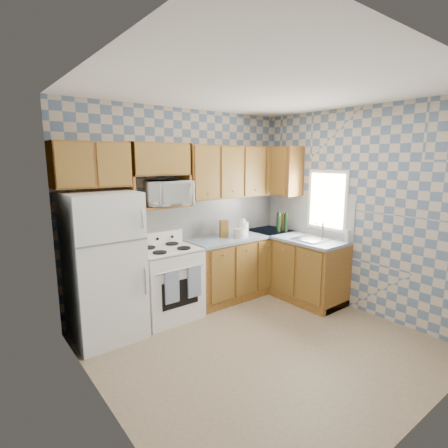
{
  "coord_description": "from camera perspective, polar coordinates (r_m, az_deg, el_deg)",
  "views": [
    {
      "loc": [
        -2.52,
        -2.56,
        2.03
      ],
      "look_at": [
        0.05,
        0.75,
        1.25
      ],
      "focal_mm": 28.0,
      "sensor_mm": 36.0,
      "label": 1
    }
  ],
  "objects": [
    {
      "name": "floor",
      "position": [
        4.13,
        6.2,
        -18.99
      ],
      "size": [
        3.4,
        3.4,
        0.0
      ],
      "primitive_type": "plane",
      "color": "#776348",
      "rests_on": "ground"
    },
    {
      "name": "back_wall",
      "position": [
        4.91,
        -6.57,
        2.51
      ],
      "size": [
        3.4,
        0.02,
        2.7
      ],
      "primitive_type": "cube",
      "color": "slate",
      "rests_on": "ground"
    },
    {
      "name": "right_wall",
      "position": [
        4.99,
        20.72,
        2.01
      ],
      "size": [
        0.02,
        3.2,
        2.7
      ],
      "primitive_type": "cube",
      "color": "slate",
      "rests_on": "ground"
    },
    {
      "name": "backsplash_back",
      "position": [
        5.14,
        -2.67,
        1.23
      ],
      "size": [
        2.6,
        0.02,
        0.56
      ],
      "primitive_type": "cube",
      "color": "white",
      "rests_on": "back_wall"
    },
    {
      "name": "backsplash_right",
      "position": [
        5.45,
        13.4,
        1.49
      ],
      "size": [
        0.02,
        1.6,
        0.56
      ],
      "primitive_type": "cube",
      "color": "white",
      "rests_on": "right_wall"
    },
    {
      "name": "refrigerator",
      "position": [
        4.18,
        -19.01,
        -6.59
      ],
      "size": [
        0.75,
        0.7,
        1.68
      ],
      "primitive_type": "cube",
      "color": "white",
      "rests_on": "floor"
    },
    {
      "name": "stove_body",
      "position": [
        4.63,
        -9.24,
        -9.57
      ],
      "size": [
        0.76,
        0.65,
        0.9
      ],
      "primitive_type": "cube",
      "color": "white",
      "rests_on": "floor"
    },
    {
      "name": "cooktop",
      "position": [
        4.49,
        -9.41,
        -4.11
      ],
      "size": [
        0.76,
        0.65,
        0.02
      ],
      "primitive_type": "cube",
      "color": "silver",
      "rests_on": "stove_body"
    },
    {
      "name": "backguard",
      "position": [
        4.71,
        -11.05,
        -2.3
      ],
      "size": [
        0.76,
        0.08,
        0.17
      ],
      "primitive_type": "cube",
      "color": "white",
      "rests_on": "cooktop"
    },
    {
      "name": "dish_towel_left",
      "position": [
        4.26,
        -8.48,
        -10.16
      ],
      "size": [
        0.19,
        0.02,
        0.39
      ],
      "primitive_type": "cube",
      "color": "navy",
      "rests_on": "stove_body"
    },
    {
      "name": "dish_towel_right",
      "position": [
        4.41,
        -4.86,
        -9.34
      ],
      "size": [
        0.19,
        0.02,
        0.39
      ],
      "primitive_type": "cube",
      "color": "navy",
      "rests_on": "stove_body"
    },
    {
      "name": "base_cabinets_back",
      "position": [
        5.35,
        2.95,
        -6.77
      ],
      "size": [
        1.75,
        0.6,
        0.88
      ],
      "primitive_type": "cube",
      "color": "#61380D",
      "rests_on": "floor"
    },
    {
      "name": "base_cabinets_right",
      "position": [
        5.4,
        11.12,
        -6.78
      ],
      "size": [
        0.6,
        1.6,
        0.88
      ],
      "primitive_type": "cube",
      "color": "#61380D",
      "rests_on": "floor"
    },
    {
      "name": "countertop_back",
      "position": [
        5.23,
        3.04,
        -1.96
      ],
      "size": [
        1.77,
        0.63,
        0.04
      ],
      "primitive_type": "cube",
      "color": "slate",
      "rests_on": "base_cabinets_back"
    },
    {
      "name": "countertop_right",
      "position": [
        5.28,
        11.26,
        -2.02
      ],
      "size": [
        0.63,
        1.6,
        0.04
      ],
      "primitive_type": "cube",
      "color": "slate",
      "rests_on": "base_cabinets_right"
    },
    {
      "name": "upper_cabinets_back",
      "position": [
        5.22,
        2.12,
        8.55
      ],
      "size": [
        1.75,
        0.33,
        0.74
      ],
      "primitive_type": "cube",
      "color": "#61380D",
      "rests_on": "back_wall"
    },
    {
      "name": "upper_cabinets_fridge",
      "position": [
        4.18,
        -20.98,
        9.04
      ],
      "size": [
        0.82,
        0.33,
        0.5
      ],
      "primitive_type": "cube",
      "color": "#61380D",
      "rests_on": "back_wall"
    },
    {
      "name": "upper_cabinets_right",
      "position": [
        5.57,
        9.03,
        8.55
      ],
      "size": [
        0.33,
        0.7,
        0.74
      ],
      "primitive_type": "cube",
      "color": "#61380D",
      "rests_on": "right_wall"
    },
    {
      "name": "microwave_shelf",
      "position": [
        4.53,
        -10.58,
        2.81
      ],
      "size": [
        0.8,
        0.33,
        0.03
      ],
      "primitive_type": "cube",
      "color": "#61380D",
      "rests_on": "back_wall"
    },
    {
      "name": "microwave",
      "position": [
        4.51,
        -9.08,
        5.03
      ],
      "size": [
        0.65,
        0.51,
        0.32
      ],
      "primitive_type": "imported",
      "rotation": [
        0.0,
        0.0,
        -0.24
      ],
      "color": "white",
      "rests_on": "microwave_shelf"
    },
    {
      "name": "sink",
      "position": [
        5.07,
        14.29,
        -2.39
      ],
      "size": [
        0.48,
        0.4,
        0.03
      ],
      "primitive_type": "cube",
      "color": "#B7B7BC",
      "rests_on": "countertop_right"
    },
    {
      "name": "window",
      "position": [
        5.21,
        16.49,
        3.7
      ],
      "size": [
        0.02,
        0.66,
        0.86
      ],
      "primitive_type": "cube",
      "color": "white",
      "rests_on": "right_wall"
    },
    {
      "name": "bottle_0",
      "position": [
        5.45,
        8.89,
        0.25
      ],
      "size": [
        0.07,
        0.07,
        0.3
      ],
      "primitive_type": "cylinder",
      "color": "black",
      "rests_on": "countertop_back"
    },
    {
      "name": "bottle_1",
      "position": [
        5.49,
        10.06,
        0.17
      ],
      "size": [
        0.07,
        0.07,
        0.28
      ],
      "primitive_type": "cylinder",
      "color": "black",
      "rests_on": "countertop_back"
    },
    {
      "name": "bottle_2",
      "position": [
        5.59,
        9.64,
        0.27
      ],
      "size": [
        0.07,
        0.07,
        0.26
      ],
      "primitive_type": "cylinder",
      "color": "#533A14",
      "rests_on": "countertop_back"
    },
    {
      "name": "knife_block",
      "position": [
        5.03,
        -0.03,
        -0.79
      ],
      "size": [
        0.15,
        0.15,
        0.25
      ],
      "primitive_type": "cube",
      "rotation": [
        0.0,
        0.0,
        -0.38
      ],
      "color": "brown",
      "rests_on": "countertop_back"
    },
    {
      "name": "electric_kettle",
      "position": [
        5.15,
        3.14,
        -0.8
      ],
      "size": [
        0.16,
        0.16,
        0.2
      ],
      "primitive_type": "cylinder",
      "color": "white",
      "rests_on": "countertop_back"
    },
    {
      "name": "food_containers",
      "position": [
        5.04,
        2.58,
        -1.46
      ],
      "size": [
        0.2,
        0.2,
        0.13
      ],
      "primitive_type": null,
      "color": "beige",
      "rests_on": "countertop_back"
    },
    {
      "name": "soap_bottle",
      "position": [
        5.0,
        19.5,
        -1.9
      ],
      "size": [
        0.06,
        0.06,
        0.17
      ],
      "primitive_type": "cylinder",
      "color": "beige",
      "rests_on": "countertop_right"
    }
  ]
}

